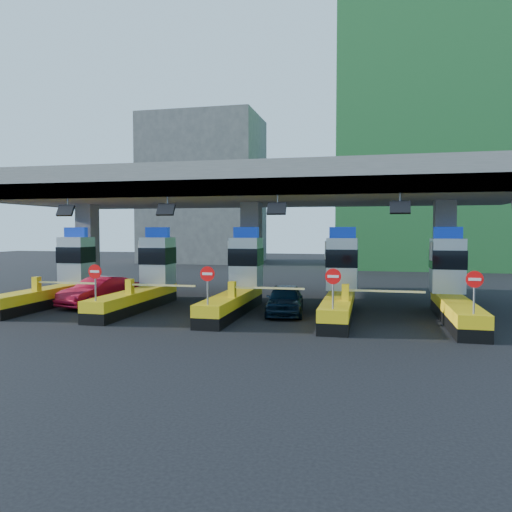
# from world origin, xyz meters

# --- Properties ---
(ground) EXTENTS (120.00, 120.00, 0.00)m
(ground) POSITION_xyz_m (0.00, 0.00, 0.00)
(ground) COLOR black
(ground) RESTS_ON ground
(toll_canopy) EXTENTS (28.00, 12.09, 7.00)m
(toll_canopy) POSITION_xyz_m (0.00, 2.87, 6.13)
(toll_canopy) COLOR slate
(toll_canopy) RESTS_ON ground
(toll_lane_far_left) EXTENTS (4.43, 8.00, 4.16)m
(toll_lane_far_left) POSITION_xyz_m (-10.00, 0.28, 1.40)
(toll_lane_far_left) COLOR black
(toll_lane_far_left) RESTS_ON ground
(toll_lane_left) EXTENTS (4.43, 8.00, 4.16)m
(toll_lane_left) POSITION_xyz_m (-5.00, 0.28, 1.40)
(toll_lane_left) COLOR black
(toll_lane_left) RESTS_ON ground
(toll_lane_center) EXTENTS (4.43, 8.00, 4.16)m
(toll_lane_center) POSITION_xyz_m (0.00, 0.28, 1.40)
(toll_lane_center) COLOR black
(toll_lane_center) RESTS_ON ground
(toll_lane_right) EXTENTS (4.43, 8.00, 4.16)m
(toll_lane_right) POSITION_xyz_m (5.00, 0.28, 1.40)
(toll_lane_right) COLOR black
(toll_lane_right) RESTS_ON ground
(toll_lane_far_right) EXTENTS (4.43, 8.00, 4.16)m
(toll_lane_far_right) POSITION_xyz_m (10.00, 0.28, 1.40)
(toll_lane_far_right) COLOR black
(toll_lane_far_right) RESTS_ON ground
(bg_building_scaffold) EXTENTS (18.00, 12.00, 28.00)m
(bg_building_scaffold) POSITION_xyz_m (12.00, 32.00, 14.00)
(bg_building_scaffold) COLOR #1E5926
(bg_building_scaffold) RESTS_ON ground
(bg_building_concrete) EXTENTS (14.00, 10.00, 18.00)m
(bg_building_concrete) POSITION_xyz_m (-14.00, 36.00, 9.00)
(bg_building_concrete) COLOR #4C4C49
(bg_building_concrete) RESTS_ON ground
(van) EXTENTS (2.15, 4.36, 1.43)m
(van) POSITION_xyz_m (2.44, -0.41, 0.71)
(van) COLOR black
(van) RESTS_ON ground
(red_car) EXTENTS (2.72, 4.87, 1.52)m
(red_car) POSITION_xyz_m (-7.55, 0.02, 0.76)
(red_car) COLOR maroon
(red_car) RESTS_ON ground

